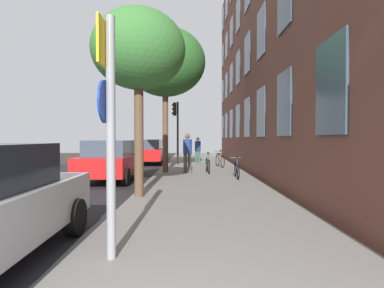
{
  "coord_description": "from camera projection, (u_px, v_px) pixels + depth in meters",
  "views": [
    {
      "loc": [
        0.68,
        -1.07,
        1.7
      ],
      "look_at": [
        0.68,
        10.52,
        1.5
      ],
      "focal_mm": 29.29,
      "sensor_mm": 36.0,
      "label": 1
    }
  ],
  "objects": [
    {
      "name": "bicycle_0",
      "position": [
        237.0,
        170.0,
        12.47
      ],
      "size": [
        0.42,
        1.62,
        0.89
      ],
      "color": "black",
      "rests_on": "sidewalk"
    },
    {
      "name": "bicycle_2",
      "position": [
        220.0,
        160.0,
        17.42
      ],
      "size": [
        0.49,
        1.65,
        0.95
      ],
      "color": "black",
      "rests_on": "sidewalk"
    },
    {
      "name": "building_facade",
      "position": [
        253.0,
        35.0,
        15.48
      ],
      "size": [
        0.56,
        27.0,
        13.63
      ],
      "color": "brown",
      "rests_on": "ground"
    },
    {
      "name": "car_1",
      "position": [
        111.0,
        160.0,
        12.36
      ],
      "size": [
        1.91,
        4.02,
        1.62
      ],
      "color": "red",
      "rests_on": "road_asphalt"
    },
    {
      "name": "tree_far",
      "position": [
        165.0,
        63.0,
        14.65
      ],
      "size": [
        3.76,
        3.76,
        6.76
      ],
      "color": "brown",
      "rests_on": "sidewalk"
    },
    {
      "name": "bicycle_1",
      "position": [
        208.0,
        165.0,
        14.41
      ],
      "size": [
        0.42,
        1.62,
        0.96
      ],
      "color": "black",
      "rests_on": "sidewalk"
    },
    {
      "name": "sidewalk",
      "position": [
        200.0,
        170.0,
        16.09
      ],
      "size": [
        4.2,
        38.0,
        0.12
      ],
      "primitive_type": "cube",
      "color": "gray",
      "rests_on": "ground"
    },
    {
      "name": "tree_near",
      "position": [
        139.0,
        51.0,
        8.49
      ],
      "size": [
        2.55,
        2.55,
        5.08
      ],
      "color": "brown",
      "rests_on": "sidewalk"
    },
    {
      "name": "car_3",
      "position": [
        156.0,
        148.0,
        29.02
      ],
      "size": [
        1.91,
        4.2,
        1.62
      ],
      "color": "orange",
      "rests_on": "road_asphalt"
    },
    {
      "name": "car_2",
      "position": [
        149.0,
        152.0,
        20.69
      ],
      "size": [
        1.92,
        4.22,
        1.62
      ],
      "color": "red",
      "rests_on": "road_asphalt"
    },
    {
      "name": "pedestrian_1",
      "position": [
        198.0,
        148.0,
        20.12
      ],
      "size": [
        0.47,
        0.47,
        1.67
      ],
      "color": "#33594C",
      "rests_on": "sidewalk"
    },
    {
      "name": "ground_plane",
      "position": [
        132.0,
        172.0,
        16.1
      ],
      "size": [
        41.8,
        41.8,
        0.0
      ],
      "primitive_type": "plane",
      "color": "#332D28"
    },
    {
      "name": "traffic_light",
      "position": [
        176.0,
        122.0,
        19.37
      ],
      "size": [
        0.43,
        0.24,
        3.86
      ],
      "color": "black",
      "rests_on": "sidewalk"
    },
    {
      "name": "pedestrian_0",
      "position": [
        188.0,
        150.0,
        14.51
      ],
      "size": [
        0.51,
        0.51,
        1.82
      ],
      "color": "#4C4742",
      "rests_on": "sidewalk"
    },
    {
      "name": "road_asphalt",
      "position": [
        91.0,
        172.0,
        16.1
      ],
      "size": [
        7.0,
        38.0,
        0.01
      ],
      "primitive_type": "cube",
      "color": "#232326",
      "rests_on": "ground"
    },
    {
      "name": "sign_post",
      "position": [
        109.0,
        117.0,
        4.09
      ],
      "size": [
        0.16,
        0.6,
        3.18
      ],
      "color": "gray",
      "rests_on": "sidewalk"
    }
  ]
}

